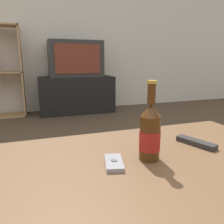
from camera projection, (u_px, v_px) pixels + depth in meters
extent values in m
cube|color=silver|center=(51.00, 23.00, 3.19)|extent=(8.00, 0.05, 2.60)
cube|color=brown|center=(143.00, 188.00, 0.60)|extent=(1.29, 0.89, 0.04)
cylinder|color=brown|center=(205.00, 166.00, 1.19)|extent=(0.07, 0.07, 0.39)
cube|color=black|center=(77.00, 95.00, 3.25)|extent=(1.08, 0.43, 0.53)
cube|color=#2D2D2D|center=(75.00, 59.00, 3.13)|extent=(0.75, 0.39, 0.50)
cube|color=maroon|center=(78.00, 59.00, 2.94)|extent=(0.61, 0.01, 0.39)
cube|color=tan|center=(22.00, 72.00, 3.01)|extent=(0.02, 0.30, 1.22)
cube|color=tan|center=(7.00, 115.00, 3.06)|extent=(0.53, 0.30, 0.02)
cube|color=tan|center=(2.00, 72.00, 2.93)|extent=(0.53, 0.30, 0.02)
cylinder|color=#47280F|center=(150.00, 138.00, 0.72)|extent=(0.07, 0.07, 0.15)
cylinder|color=maroon|center=(150.00, 140.00, 0.72)|extent=(0.07, 0.07, 0.07)
cone|color=#47280F|center=(151.00, 110.00, 0.70)|extent=(0.07, 0.07, 0.04)
cylinder|color=#47280F|center=(152.00, 94.00, 0.69)|extent=(0.03, 0.03, 0.07)
cylinder|color=#B79333|center=(152.00, 82.00, 0.68)|extent=(0.03, 0.03, 0.01)
cube|color=gray|center=(114.00, 163.00, 0.70)|extent=(0.08, 0.12, 0.01)
cylinder|color=slate|center=(114.00, 160.00, 0.69)|extent=(0.02, 0.02, 0.00)
cube|color=#282828|center=(196.00, 143.00, 0.86)|extent=(0.09, 0.16, 0.02)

